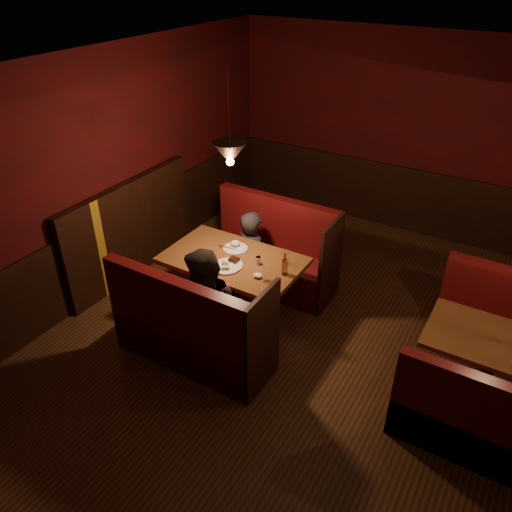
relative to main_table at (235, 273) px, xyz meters
The scene contains 9 objects.
room 1.07m from the main_table, 13.62° to the right, with size 6.02×7.02×2.92m.
main_table is the anchor object (origin of this frame).
main_bench_far 0.91m from the main_table, 88.87° to the left, with size 1.69×0.60×1.15m.
main_bench_near 0.91m from the main_table, 88.87° to the right, with size 1.69×0.60×1.15m.
second_table 2.74m from the main_table, ahead, with size 1.24×0.79×0.70m.
second_bench_far 2.94m from the main_table, 19.12° to the left, with size 1.37×0.51×0.98m.
second_bench_near 2.83m from the main_table, 10.74° to the right, with size 1.37×0.51×0.98m.
diner_a 0.65m from the main_table, 102.86° to the left, with size 0.53×0.35×1.45m, color black.
diner_b 0.70m from the main_table, 82.80° to the right, with size 0.78×0.61×1.61m, color black.
Camera 1 is at (1.39, -3.63, 3.78)m, focal length 35.00 mm.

